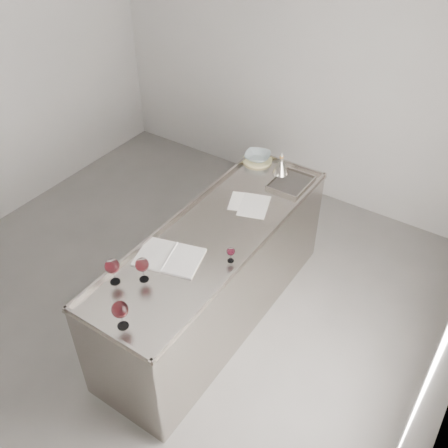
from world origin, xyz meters
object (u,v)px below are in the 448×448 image
Objects in this scene: counter at (216,275)px; wine_funnel at (281,167)px; notebook at (169,257)px; wine_glass_left at (112,267)px; wine_glass_small at (231,252)px; ceramic_bowl at (258,156)px; wine_glass_right at (120,310)px; wine_glass_middle at (142,265)px.

counter is 1.15m from wine_funnel.
wine_glass_left is at bearing -127.48° from notebook.
wine_glass_small reaches higher than notebook.
ceramic_bowl is (-0.54, 1.28, -0.04)m from wine_glass_small.
wine_funnel reaches higher than wine_glass_right.
wine_glass_left is 1.86m from wine_funnel.
counter is 1.25m from wine_glass_right.
notebook is at bearing -150.42° from wine_glass_small.
wine_glass_middle is at bearing -100.19° from counter.
wine_funnel is (0.28, -0.06, 0.02)m from ceramic_bowl.
wine_glass_right is 0.91m from wine_glass_small.
wine_glass_small is at bearing 74.83° from wine_glass_right.
wine_glass_left reaches higher than counter.
wine_glass_left reaches higher than wine_glass_small.
ceramic_bowl is 0.29m from wine_funnel.
wine_glass_small is 0.46m from notebook.
ceramic_bowl reaches higher than notebook.
ceramic_bowl is at bearing 112.80° from wine_glass_small.
counter reaches higher than notebook.
wine_glass_small is at bearing -67.20° from ceramic_bowl.
wine_glass_left is 0.96× the size of wine_glass_right.
notebook is 1.51m from ceramic_bowl.
wine_funnel is (-0.02, 2.10, -0.08)m from wine_glass_right.
notebook is at bearing 88.25° from wine_glass_middle.
wine_glass_left is at bearing -108.49° from counter.
wine_glass_right is at bearing -67.45° from wine_glass_middle.
wine_funnel reaches higher than counter.
counter is at bearing 71.51° from wine_glass_left.
wine_glass_middle is 0.87× the size of wine_funnel.
wine_glass_right reaches higher than wine_glass_small.
wine_funnel is at bearing 68.89° from notebook.
wine_glass_left is at bearing -139.24° from wine_glass_middle.
wine_glass_middle is 0.64m from wine_glass_small.
wine_glass_small is 1.39m from ceramic_bowl.
wine_glass_small is 0.53× the size of ceramic_bowl.
notebook is (-0.15, 0.66, -0.14)m from wine_glass_right.
wine_glass_small is (0.24, 0.88, -0.06)m from wine_glass_right.
wine_glass_small is at bearing 48.51° from wine_glass_left.
counter is at bearing 79.81° from wine_glass_middle.
wine_glass_right is at bearing -105.17° from wine_glass_small.
wine_glass_middle is 0.30m from notebook.
wine_glass_left is 1.90m from ceramic_bowl.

